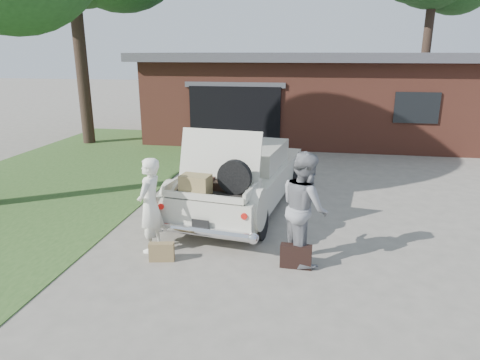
# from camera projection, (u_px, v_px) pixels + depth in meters

# --- Properties ---
(ground) EXTENTS (90.00, 90.00, 0.00)m
(ground) POSITION_uv_depth(u_px,v_px,m) (234.00, 250.00, 7.51)
(ground) COLOR gray
(ground) RESTS_ON ground
(grass_strip) EXTENTS (6.00, 16.00, 0.02)m
(grass_strip) POSITION_uv_depth(u_px,v_px,m) (51.00, 183.00, 11.25)
(grass_strip) COLOR #2D4C1E
(grass_strip) RESTS_ON ground
(house) EXTENTS (12.80, 7.80, 3.30)m
(house) POSITION_uv_depth(u_px,v_px,m) (309.00, 94.00, 17.68)
(house) COLOR brown
(house) RESTS_ON ground
(sedan) EXTENTS (2.47, 5.00, 1.96)m
(sedan) POSITION_uv_depth(u_px,v_px,m) (242.00, 177.00, 9.38)
(sedan) COLOR beige
(sedan) RESTS_ON ground
(woman_left) EXTENTS (0.44, 0.63, 1.66)m
(woman_left) POSITION_uv_depth(u_px,v_px,m) (150.00, 205.00, 7.27)
(woman_left) COLOR white
(woman_left) RESTS_ON ground
(woman_right) EXTENTS (1.01, 1.10, 1.84)m
(woman_right) POSITION_uv_depth(u_px,v_px,m) (304.00, 207.00, 6.90)
(woman_right) COLOR gray
(woman_right) RESTS_ON ground
(suitcase_left) EXTENTS (0.43, 0.21, 0.32)m
(suitcase_left) POSITION_uv_depth(u_px,v_px,m) (162.00, 252.00, 7.06)
(suitcase_left) COLOR olive
(suitcase_left) RESTS_ON ground
(suitcase_right) EXTENTS (0.51, 0.18, 0.39)m
(suitcase_right) POSITION_uv_depth(u_px,v_px,m) (296.00, 256.00, 6.84)
(suitcase_right) COLOR black
(suitcase_right) RESTS_ON ground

